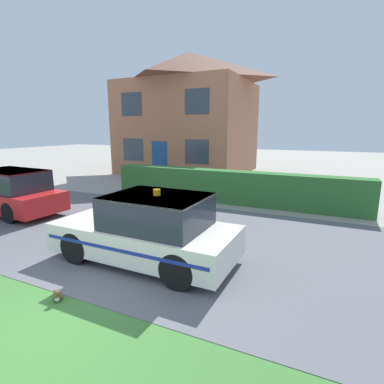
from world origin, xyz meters
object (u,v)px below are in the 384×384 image
cat (57,295)px  neighbour_car_near (7,192)px  house_left (189,113)px  police_car (149,230)px

cat → neighbour_car_near: (-5.85, 3.13, 0.60)m
cat → neighbour_car_near: neighbour_car_near is taller
cat → house_left: size_ratio=0.04×
police_car → neighbour_car_near: police_car is taller
police_car → house_left: (-5.36, 13.02, 3.12)m
house_left → cat: bearing=-72.1°
police_car → house_left: bearing=-67.1°
police_car → neighbour_car_near: bearing=-10.1°
neighbour_car_near → house_left: bearing=-92.2°
police_car → cat: police_car is taller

